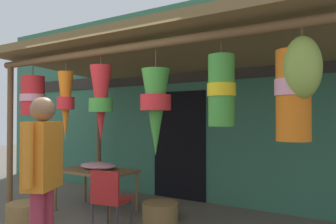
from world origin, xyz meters
The scene contains 8 objects.
shop_facade centered at (0.00, 2.77, 1.84)m, with size 10.86×0.29×3.68m.
market_stall_canopy centered at (0.41, 1.06, 2.23)m, with size 5.21×2.45×2.59m.
display_table centered at (-1.02, 1.19, 0.60)m, with size 1.28×0.75×0.66m.
flower_heap_on_table centered at (-1.02, 1.25, 0.72)m, with size 0.66×0.46×0.11m.
folding_chair centered at (-0.02, 0.43, 0.50)m, with size 0.47×0.47×0.84m.
wicker_basket_by_table centered at (-1.42, 0.21, 0.14)m, with size 0.55×0.55×0.28m, color olive.
wicker_basket_spare centered at (0.17, 1.30, 0.14)m, with size 0.53×0.53×0.27m, color olive.
shopper_by_bananas centered at (0.26, -0.78, 1.00)m, with size 0.37×0.54×1.70m.
Camera 1 is at (2.97, -2.80, 1.50)m, focal length 36.33 mm.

